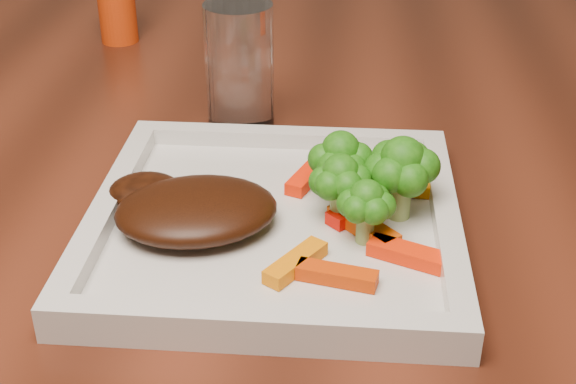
# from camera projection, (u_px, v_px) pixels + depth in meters

# --- Properties ---
(plate) EXTENTS (0.27, 0.27, 0.01)m
(plate) POSITION_uv_depth(u_px,v_px,m) (275.00, 227.00, 0.60)
(plate) COLOR silver
(plate) RESTS_ON dining_table
(steak) EXTENTS (0.14, 0.12, 0.03)m
(steak) POSITION_uv_depth(u_px,v_px,m) (196.00, 210.00, 0.58)
(steak) COLOR #321407
(steak) RESTS_ON plate
(broccoli_0) EXTENTS (0.06, 0.06, 0.07)m
(broccoli_0) POSITION_uv_depth(u_px,v_px,m) (340.00, 160.00, 0.60)
(broccoli_0) COLOR #1D6A11
(broccoli_0) RESTS_ON plate
(broccoli_1) EXTENTS (0.07, 0.07, 0.06)m
(broccoli_1) POSITION_uv_depth(u_px,v_px,m) (401.00, 178.00, 0.59)
(broccoli_1) COLOR #2B6510
(broccoli_1) RESTS_ON plate
(broccoli_2) EXTENTS (0.05, 0.05, 0.06)m
(broccoli_2) POSITION_uv_depth(u_px,v_px,m) (366.00, 206.00, 0.56)
(broccoli_2) COLOR #1C6410
(broccoli_2) RESTS_ON plate
(broccoli_3) EXTENTS (0.06, 0.06, 0.06)m
(broccoli_3) POSITION_uv_depth(u_px,v_px,m) (340.00, 184.00, 0.58)
(broccoli_3) COLOR #147815
(broccoli_3) RESTS_ON plate
(carrot_0) EXTENTS (0.06, 0.03, 0.01)m
(carrot_0) POSITION_uv_depth(u_px,v_px,m) (337.00, 275.00, 0.53)
(carrot_0) COLOR #C83403
(carrot_0) RESTS_ON plate
(carrot_1) EXTENTS (0.06, 0.04, 0.01)m
(carrot_1) POSITION_uv_depth(u_px,v_px,m) (413.00, 256.00, 0.55)
(carrot_1) COLOR #F62704
(carrot_1) RESTS_ON plate
(carrot_2) EXTENTS (0.04, 0.05, 0.01)m
(carrot_2) POSITION_uv_depth(u_px,v_px,m) (296.00, 263.00, 0.54)
(carrot_2) COLOR orange
(carrot_2) RESTS_ON plate
(carrot_3) EXTENTS (0.06, 0.02, 0.01)m
(carrot_3) POSITION_uv_depth(u_px,v_px,m) (401.00, 186.00, 0.63)
(carrot_3) COLOR orange
(carrot_3) RESTS_ON plate
(carrot_4) EXTENTS (0.03, 0.06, 0.01)m
(carrot_4) POSITION_uv_depth(u_px,v_px,m) (308.00, 176.00, 0.64)
(carrot_4) COLOR #FE2204
(carrot_4) RESTS_ON plate
(carrot_5) EXTENTS (0.05, 0.06, 0.01)m
(carrot_5) POSITION_uv_depth(u_px,v_px,m) (363.00, 226.00, 0.58)
(carrot_5) COLOR #EB4903
(carrot_5) RESTS_ON plate
(carrot_6) EXTENTS (0.05, 0.05, 0.01)m
(carrot_6) POSITION_uv_depth(u_px,v_px,m) (361.00, 209.00, 0.60)
(carrot_6) COLOR red
(carrot_6) RESTS_ON plate
(spice_shaker) EXTENTS (0.06, 0.06, 0.09)m
(spice_shaker) POSITION_uv_depth(u_px,v_px,m) (116.00, 4.00, 0.95)
(spice_shaker) COLOR red
(spice_shaker) RESTS_ON dining_table
(drinking_glass) EXTENTS (0.07, 0.07, 0.12)m
(drinking_glass) POSITION_uv_depth(u_px,v_px,m) (240.00, 69.00, 0.73)
(drinking_glass) COLOR silver
(drinking_glass) RESTS_ON dining_table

